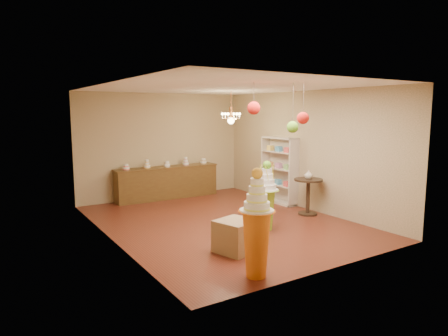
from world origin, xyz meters
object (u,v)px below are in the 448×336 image
pedestal_orange (256,234)px  sideboard (167,182)px  round_table (308,192)px  pedestal_green (266,200)px

pedestal_orange → sideboard: size_ratio=0.55×
sideboard → round_table: sideboard is taller
sideboard → round_table: 4.11m
pedestal_green → round_table: pedestal_green is taller
pedestal_green → pedestal_orange: bearing=-131.9°
pedestal_orange → round_table: 4.01m
round_table → sideboard: bearing=120.7°
pedestal_green → sideboard: size_ratio=0.48×
pedestal_orange → sideboard: bearing=78.5°
pedestal_green → sideboard: (-0.47, 3.98, -0.15)m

